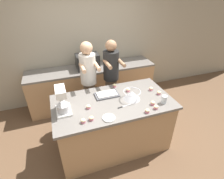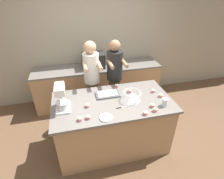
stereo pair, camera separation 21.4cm
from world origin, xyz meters
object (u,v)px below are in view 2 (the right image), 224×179
at_px(person_left, 92,82).
at_px(cupcake_8, 87,105).
at_px(baking_tray, 108,94).
at_px(cupcake_4, 80,119).
at_px(cupcake_1, 88,117).
at_px(cupcake_6, 152,105).
at_px(cupcake_3, 161,95).
at_px(cupcake_9, 130,91).
at_px(microwave_oven, 93,61).
at_px(stand_mixer, 61,99).
at_px(cupcake_2, 153,91).
at_px(cupcake_7, 117,86).
at_px(knife, 122,107).
at_px(cupcake_0, 155,110).
at_px(small_plate, 106,118).
at_px(drinking_glass, 164,102).
at_px(cupcake_5, 145,113).
at_px(mixing_bowl, 132,96).
at_px(person_right, 115,80).

height_order(person_left, cupcake_8, person_left).
height_order(baking_tray, cupcake_4, cupcake_4).
xyz_separation_m(cupcake_1, cupcake_6, (0.95, 0.04, 0.00)).
xyz_separation_m(cupcake_1, cupcake_3, (1.19, 0.25, 0.00)).
bearing_deg(cupcake_8, cupcake_1, -94.43).
bearing_deg(cupcake_9, microwave_oven, 109.41).
bearing_deg(cupcake_6, cupcake_1, -177.79).
height_order(stand_mixer, cupcake_2, stand_mixer).
bearing_deg(cupcake_8, cupcake_7, 38.80).
relative_size(knife, cupcake_0, 3.52).
distance_m(small_plate, cupcake_0, 0.71).
distance_m(microwave_oven, knife, 1.58).
relative_size(cupcake_4, cupcake_8, 1.00).
bearing_deg(cupcake_2, cupcake_1, -160.08).
height_order(stand_mixer, drinking_glass, stand_mixer).
height_order(person_left, cupcake_2, person_left).
bearing_deg(drinking_glass, cupcake_8, 167.85).
distance_m(person_left, cupcake_0, 1.33).
bearing_deg(cupcake_4, cupcake_0, -3.02).
bearing_deg(cupcake_8, person_left, 76.84).
xyz_separation_m(cupcake_3, cupcake_5, (-0.41, -0.36, 0.00)).
distance_m(knife, cupcake_6, 0.44).
bearing_deg(mixing_bowl, drinking_glass, -32.27).
bearing_deg(person_right, cupcake_0, -74.90).
height_order(mixing_bowl, cupcake_2, mixing_bowl).
xyz_separation_m(person_left, cupcake_2, (0.93, -0.63, 0.05)).
relative_size(cupcake_1, cupcake_4, 1.00).
xyz_separation_m(cupcake_4, cupcake_7, (0.70, 0.73, 0.00)).
bearing_deg(person_left, drinking_glass, -47.85).
height_order(cupcake_1, cupcake_3, same).
bearing_deg(cupcake_0, baking_tray, 134.48).
height_order(small_plate, cupcake_5, cupcake_5).
bearing_deg(stand_mixer, cupcake_7, 24.23).
bearing_deg(stand_mixer, microwave_oven, 64.88).
bearing_deg(stand_mixer, cupcake_8, -7.48).
xyz_separation_m(stand_mixer, cupcake_9, (1.08, 0.20, -0.14)).
bearing_deg(small_plate, microwave_oven, 86.75).
distance_m(stand_mixer, cupcake_0, 1.32).
bearing_deg(cupcake_3, cupcake_2, 110.28).
xyz_separation_m(cupcake_7, cupcake_8, (-0.57, -0.45, 0.00)).
relative_size(drinking_glass, cupcake_8, 1.96).
height_order(baking_tray, cupcake_9, cupcake_9).
bearing_deg(mixing_bowl, cupcake_0, -57.83).
bearing_deg(cupcake_3, small_plate, -162.58).
bearing_deg(person_left, stand_mixer, -125.59).
height_order(drinking_glass, cupcake_4, drinking_glass).
xyz_separation_m(cupcake_3, cupcake_4, (-1.30, -0.27, 0.00)).
bearing_deg(cupcake_9, knife, -122.61).
distance_m(cupcake_2, cupcake_9, 0.39).
bearing_deg(mixing_bowl, cupcake_5, -81.15).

